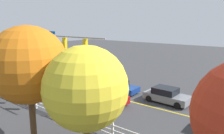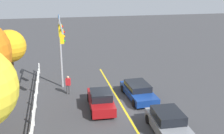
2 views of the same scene
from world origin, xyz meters
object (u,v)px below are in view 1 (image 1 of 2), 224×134
object	(u,v)px
car_0	(167,95)
car_2	(117,86)
car_3	(107,96)
tree_3	(86,88)
tree_2	(29,65)
pedestrian	(65,93)

from	to	relation	value
car_0	car_2	bearing A→B (deg)	-175.77
car_3	tree_3	xyz separation A→B (m)	(-4.65, 7.53, 3.43)
car_3	tree_2	xyz separation A→B (m)	(-0.71, 8.36, 4.35)
car_3	pedestrian	bearing A→B (deg)	36.07
car_2	car_3	distance (m)	3.73
car_0	car_3	world-z (taller)	car_3
car_2	pedestrian	world-z (taller)	pedestrian
pedestrian	car_0	bearing A→B (deg)	-125.72
car_2	car_3	size ratio (longest dim) A/B	1.08
tree_3	car_2	bearing A→B (deg)	-61.39
tree_2	car_3	bearing A→B (deg)	-85.12
car_3	tree_2	world-z (taller)	tree_2
pedestrian	tree_2	world-z (taller)	tree_2
tree_3	pedestrian	bearing A→B (deg)	-33.06
car_2	tree_3	bearing A→B (deg)	-63.07
car_2	car_3	world-z (taller)	car_3
car_0	tree_3	distance (m)	11.70
pedestrian	tree_2	xyz separation A→B (m)	(-4.16, 6.10, 4.13)
car_3	pedestrian	distance (m)	4.12
pedestrian	tree_3	bearing A→B (deg)	164.28
pedestrian	tree_3	world-z (taller)	tree_3
car_3	pedestrian	world-z (taller)	pedestrian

